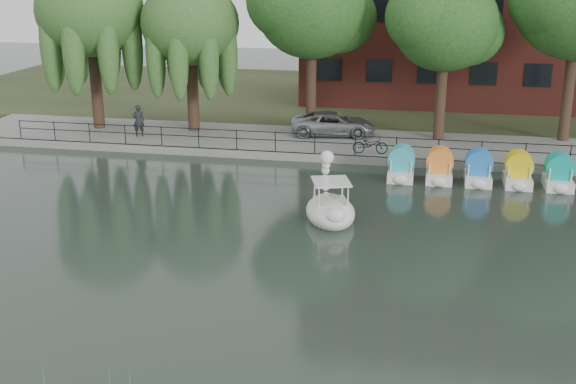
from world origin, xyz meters
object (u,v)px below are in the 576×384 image
(bicycle, at_px, (370,144))
(pedestrian, at_px, (138,118))
(minivan, at_px, (333,122))
(swan_boat, at_px, (330,206))

(bicycle, relative_size, pedestrian, 0.87)
(minivan, relative_size, pedestrian, 2.64)
(bicycle, bearing_deg, minivan, 29.08)
(minivan, bearing_deg, pedestrian, 94.79)
(swan_boat, bearing_deg, pedestrian, 122.78)
(minivan, xyz_separation_m, swan_boat, (1.59, -12.28, -0.58))
(bicycle, height_order, swan_boat, swan_boat)
(bicycle, relative_size, swan_boat, 0.51)
(pedestrian, relative_size, swan_boat, 0.59)
(bicycle, distance_m, pedestrian, 12.69)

